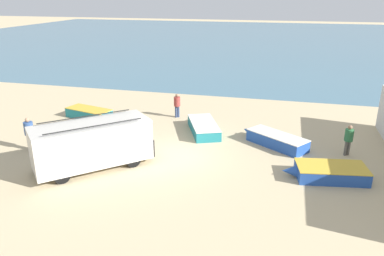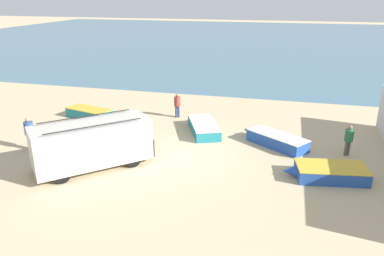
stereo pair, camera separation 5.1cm
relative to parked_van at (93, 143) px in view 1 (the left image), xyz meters
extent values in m
plane|color=tan|center=(3.41, 2.20, -1.23)|extent=(200.00, 200.00, 0.00)
cube|color=#477084|center=(3.41, 54.20, -1.22)|extent=(120.00, 80.00, 0.01)
cube|color=beige|center=(-0.02, -0.02, 0.02)|extent=(5.25, 5.18, 1.94)
cube|color=black|center=(1.94, 1.88, -0.51)|extent=(1.37, 1.41, 0.87)
cube|color=#1E232D|center=(1.88, 1.82, 0.60)|extent=(1.28, 1.32, 0.62)
cylinder|color=black|center=(0.56, 1.77, -0.86)|extent=(0.68, 0.67, 0.74)
cylinder|color=black|center=(1.78, 0.50, -0.86)|extent=(0.68, 0.67, 0.74)
cylinder|color=black|center=(-1.83, -0.54, -0.86)|extent=(0.68, 0.67, 0.74)
cylinder|color=black|center=(-0.60, -1.81, -0.86)|extent=(0.68, 0.67, 0.74)
cylinder|color=black|center=(-0.57, 0.55, 1.11)|extent=(3.19, 3.09, 0.05)
cylinder|color=black|center=(0.53, -0.59, 1.11)|extent=(3.19, 3.09, 0.05)
cube|color=#1E757F|center=(-3.98, 6.70, -0.93)|extent=(3.27, 1.98, 0.59)
cone|color=#1E757F|center=(-2.18, 6.24, -0.93)|extent=(0.79, 0.72, 0.56)
cube|color=gold|center=(-3.98, 6.70, -0.70)|extent=(0.48, 1.17, 0.05)
cube|color=gold|center=(-3.98, 6.70, -0.61)|extent=(3.30, 2.00, 0.04)
cube|color=#1E757F|center=(4.02, 5.92, -0.94)|extent=(2.64, 3.68, 0.58)
cone|color=#1E757F|center=(3.21, 7.82, -0.94)|extent=(0.80, 0.90, 0.55)
cube|color=silver|center=(4.02, 5.92, -0.71)|extent=(1.28, 0.70, 0.05)
cube|color=silver|center=(4.02, 5.92, -0.63)|extent=(2.67, 3.72, 0.04)
cube|color=#234CA3|center=(10.87, 1.58, -0.94)|extent=(3.23, 2.04, 0.57)
cone|color=#234CA3|center=(9.05, 1.30, -0.94)|extent=(0.74, 0.64, 0.54)
cube|color=gold|center=(10.87, 1.58, -0.73)|extent=(0.43, 1.47, 0.05)
cube|color=gold|center=(10.87, 1.58, -0.64)|extent=(3.26, 2.06, 0.04)
cube|color=#234CA3|center=(8.36, 4.83, -0.91)|extent=(3.44, 2.93, 0.63)
cone|color=#234CA3|center=(6.69, 6.01, -0.91)|extent=(0.95, 0.91, 0.60)
cube|color=silver|center=(8.36, 4.83, -0.66)|extent=(0.81, 1.03, 0.05)
cube|color=silver|center=(8.36, 4.83, -0.58)|extent=(3.47, 2.96, 0.04)
cylinder|color=#38383D|center=(-4.22, 0.99, -0.79)|extent=(0.16, 0.16, 0.87)
cylinder|color=#38383D|center=(-4.31, 1.15, -0.79)|extent=(0.16, 0.16, 0.87)
cylinder|color=#335189|center=(-4.27, 1.07, -0.01)|extent=(0.47, 0.47, 0.69)
sphere|color=tan|center=(-4.27, 1.07, 0.45)|extent=(0.24, 0.24, 0.24)
cylinder|color=#5B564C|center=(11.81, 4.46, -0.83)|extent=(0.15, 0.15, 0.79)
cylinder|color=#5B564C|center=(11.96, 4.54, -0.83)|extent=(0.15, 0.15, 0.79)
cylinder|color=#2D6B3D|center=(11.88, 4.50, -0.13)|extent=(0.43, 0.43, 0.62)
sphere|color=#8C664C|center=(11.88, 4.50, 0.29)|extent=(0.21, 0.21, 0.21)
cylinder|color=navy|center=(1.74, 8.33, -0.84)|extent=(0.15, 0.15, 0.78)
cylinder|color=navy|center=(1.61, 8.24, -0.84)|extent=(0.15, 0.15, 0.78)
cylinder|color=#993833|center=(1.68, 8.28, -0.14)|extent=(0.42, 0.42, 0.62)
sphere|color=#8C664C|center=(1.68, 8.28, 0.28)|extent=(0.21, 0.21, 0.21)
camera|label=1|loc=(8.56, -14.57, 6.68)|focal=35.00mm
camera|label=2|loc=(8.61, -14.56, 6.68)|focal=35.00mm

